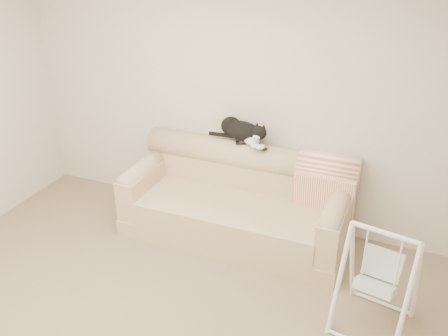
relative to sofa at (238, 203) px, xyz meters
name	(u,v)px	position (x,y,z in m)	size (l,w,h in m)	color
room_shell	(149,162)	(0.01, -1.62, 1.18)	(5.04, 4.04, 2.60)	beige
sofa	(238,203)	(0.00, 0.00, 0.00)	(2.20, 0.93, 0.90)	tan
remote_a	(245,142)	(-0.03, 0.24, 0.56)	(0.18, 0.13, 0.03)	black
remote_b	(260,147)	(0.15, 0.20, 0.56)	(0.17, 0.14, 0.02)	black
tuxedo_cat	(243,131)	(-0.06, 0.26, 0.67)	(0.65, 0.38, 0.26)	black
throw_blanket	(328,174)	(0.82, 0.23, 0.37)	(0.57, 0.38, 0.58)	#DB604B
baby_swing	(378,279)	(1.45, -0.80, 0.09)	(0.64, 0.67, 0.89)	white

